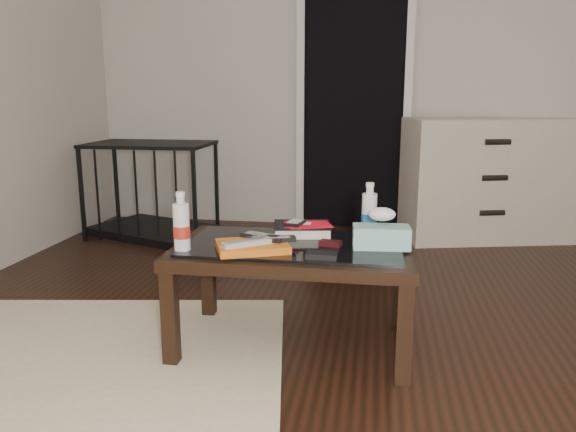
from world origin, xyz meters
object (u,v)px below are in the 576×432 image
(water_bottle_right, at_px, (369,209))
(tissue_box, at_px, (381,237))
(coffee_table, at_px, (294,258))
(textbook, at_px, (302,229))
(water_bottle_left, at_px, (181,221))
(dresser, at_px, (487,179))
(pet_crate, at_px, (153,205))

(water_bottle_right, height_order, tissue_box, water_bottle_right)
(coffee_table, relative_size, water_bottle_right, 4.20)
(textbook, distance_m, water_bottle_right, 0.31)
(water_bottle_left, xyz_separation_m, tissue_box, (0.79, 0.16, -0.07))
(water_bottle_right, relative_size, tissue_box, 1.03)
(textbook, xyz_separation_m, water_bottle_left, (-0.44, -0.33, 0.10))
(water_bottle_left, bearing_deg, dresser, 54.56)
(pet_crate, xyz_separation_m, water_bottle_left, (0.93, -1.94, 0.35))
(dresser, bearing_deg, water_bottle_right, -127.76)
(pet_crate, height_order, textbook, pet_crate)
(coffee_table, distance_m, water_bottle_right, 0.40)
(dresser, xyz_separation_m, textbook, (-1.14, -1.90, 0.03))
(tissue_box, bearing_deg, dresser, 64.79)
(dresser, height_order, pet_crate, dresser)
(coffee_table, bearing_deg, dresser, 60.69)
(pet_crate, bearing_deg, dresser, 27.81)
(coffee_table, distance_m, textbook, 0.18)
(tissue_box, bearing_deg, water_bottle_left, -172.88)
(coffee_table, height_order, tissue_box, tissue_box)
(coffee_table, xyz_separation_m, textbook, (0.02, 0.16, 0.09))
(dresser, height_order, tissue_box, dresser)
(dresser, height_order, water_bottle_right, dresser)
(water_bottle_left, relative_size, water_bottle_right, 1.00)
(pet_crate, relative_size, textbook, 4.23)
(dresser, xyz_separation_m, water_bottle_left, (-1.58, -2.22, 0.13))
(dresser, bearing_deg, tissue_box, -124.46)
(water_bottle_left, bearing_deg, textbook, 36.43)
(coffee_table, xyz_separation_m, water_bottle_right, (0.31, 0.18, 0.18))
(textbook, bearing_deg, water_bottle_right, -5.44)
(dresser, height_order, water_bottle_left, dresser)
(textbook, height_order, tissue_box, tissue_box)
(coffee_table, xyz_separation_m, dresser, (1.15, 2.05, 0.05))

